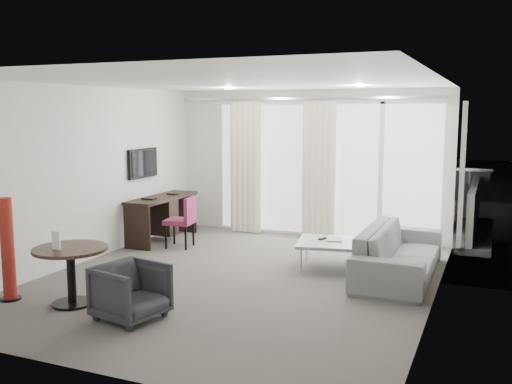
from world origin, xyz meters
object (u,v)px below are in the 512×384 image
at_px(rattan_chair_b, 436,207).
at_px(tub_armchair, 131,292).
at_px(sofa, 399,252).
at_px(coffee_table, 329,254).
at_px(desk_chair, 180,222).
at_px(desk, 162,219).
at_px(rattan_chair_a, 395,206).
at_px(round_table, 71,276).
at_px(red_lamp, 8,249).

bearing_deg(rattan_chair_b, tub_armchair, -120.26).
relative_size(tub_armchair, sofa, 0.29).
distance_m(tub_armchair, coffee_table, 3.15).
height_order(desk_chair, sofa, desk_chair).
bearing_deg(rattan_chair_b, coffee_table, -116.92).
xyz_separation_m(tub_armchair, rattan_chair_b, (2.55, 6.12, 0.14)).
height_order(desk, desk_chair, desk_chair).
relative_size(desk_chair, rattan_chair_a, 0.99).
xyz_separation_m(round_table, sofa, (3.31, 2.65, -0.00)).
distance_m(sofa, rattan_chair_a, 3.39).
bearing_deg(rattan_chair_b, rattan_chair_a, 173.03).
bearing_deg(round_table, rattan_chair_a, 65.77).
bearing_deg(coffee_table, round_table, -130.52).
xyz_separation_m(red_lamp, rattan_chair_b, (4.26, 6.15, -0.17)).
height_order(red_lamp, coffee_table, red_lamp).
height_order(coffee_table, rattan_chair_b, rattan_chair_b).
xyz_separation_m(round_table, rattan_chair_a, (2.69, 5.99, 0.09)).
bearing_deg(round_table, coffee_table, 49.48).
bearing_deg(tub_armchair, rattan_chair_a, -4.70).
bearing_deg(red_lamp, desk_chair, 80.88).
bearing_deg(rattan_chair_b, desk, -155.47).
height_order(desk, round_table, desk).
bearing_deg(desk, rattan_chair_a, 37.34).
bearing_deg(desk_chair, desk, 140.25).
xyz_separation_m(sofa, rattan_chair_a, (-0.61, 3.33, 0.09)).
xyz_separation_m(coffee_table, sofa, (1.00, -0.04, 0.14)).
distance_m(round_table, rattan_chair_b, 6.92).
relative_size(red_lamp, tub_armchair, 1.83).
bearing_deg(red_lamp, sofa, 34.30).
xyz_separation_m(coffee_table, rattan_chair_b, (1.15, 3.30, 0.25)).
xyz_separation_m(desk_chair, round_table, (0.30, -2.96, -0.08)).
bearing_deg(tub_armchair, coffee_table, -14.72).
relative_size(tub_armchair, rattan_chair_a, 0.79).
bearing_deg(rattan_chair_b, desk_chair, -148.72).
distance_m(round_table, sofa, 4.24).
relative_size(desk_chair, round_table, 1.00).
height_order(desk, coffee_table, desk).
xyz_separation_m(desk, coffee_table, (3.15, -0.59, -0.19)).
bearing_deg(sofa, coffee_table, 87.43).
height_order(desk, rattan_chair_b, rattan_chair_b).
distance_m(red_lamp, rattan_chair_b, 7.48).
distance_m(red_lamp, sofa, 4.98).
bearing_deg(rattan_chair_a, round_table, -100.91).
height_order(tub_armchair, sofa, sofa).
xyz_separation_m(round_table, tub_armchair, (0.91, -0.13, -0.03)).
height_order(round_table, rattan_chair_a, rattan_chair_a).
bearing_deg(rattan_chair_a, rattan_chair_b, 14.02).
distance_m(desk, desk_chair, 0.64).
relative_size(sofa, rattan_chair_b, 2.59).
height_order(desk_chair, coffee_table, desk_chair).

